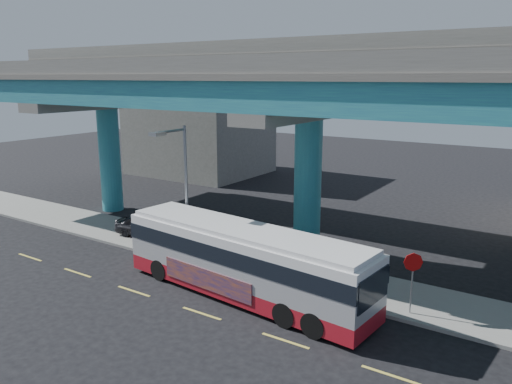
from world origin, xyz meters
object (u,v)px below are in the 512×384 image
Objects in this scene: transit_bus at (244,259)px; parked_car at (145,226)px; street_lamp at (179,175)px; stop_sign at (413,270)px.

transit_bus is 3.19× the size of parked_car.
street_lamp is at bearing -126.34° from parked_car.
street_lamp reaches higher than parked_car.
transit_bus is 10.29m from parked_car.
street_lamp is at bearing 170.04° from transit_bus.
street_lamp is 12.03m from stop_sign.
parked_car is 16.53m from stop_sign.
stop_sign reaches higher than parked_car.
transit_bus is 1.79× the size of street_lamp.
stop_sign is (11.69, 0.72, -2.75)m from street_lamp.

